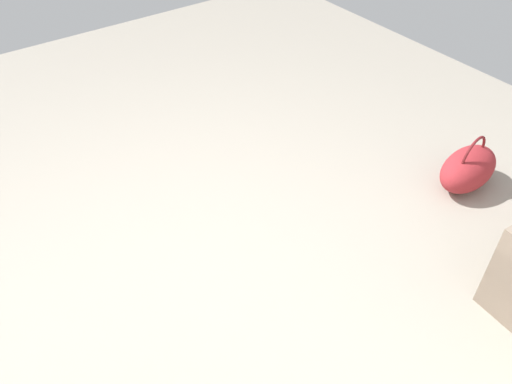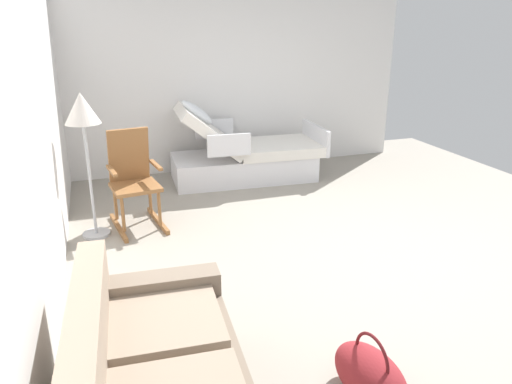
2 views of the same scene
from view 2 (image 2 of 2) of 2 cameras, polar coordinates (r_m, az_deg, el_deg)
name	(u,v)px [view 2 (image 2 of 2)]	position (r m, az deg, el deg)	size (l,w,h in m)	color
ground_plane	(322,244)	(4.97, 7.77, -6.01)	(7.25, 7.25, 0.00)	gray
back_wall	(34,128)	(4.10, -24.57, 6.78)	(6.00, 0.10, 2.70)	white
side_wall	(238,76)	(7.28, -2.17, 13.43)	(0.10, 5.08, 2.70)	white
hospital_bed	(244,157)	(6.80, -1.40, 4.12)	(1.09, 2.11, 1.18)	silver
rocking_chair	(133,180)	(5.38, -14.15, 1.34)	(0.82, 0.58, 1.05)	brown
floor_lamp	(83,119)	(5.02, -19.60, 8.09)	(0.34, 0.34, 1.48)	#B2B5BA
duffel_bag	(370,375)	(3.14, 13.18, -20.11)	(0.60, 0.39, 0.43)	maroon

